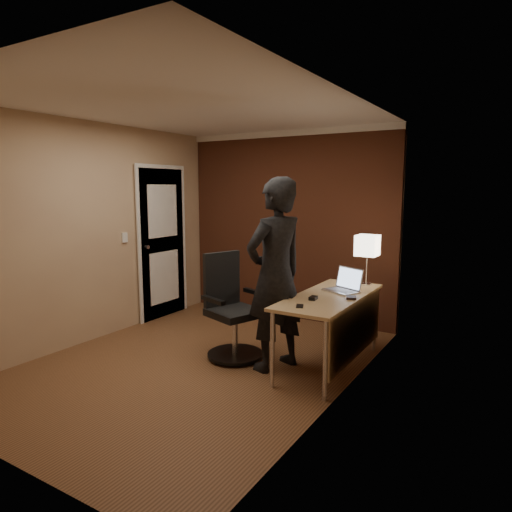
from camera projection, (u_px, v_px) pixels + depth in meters
name	position (u px, v px, depth m)	size (l,w,h in m)	color
room	(254.00, 218.00, 5.89)	(4.00, 4.00, 4.00)	brown
desk	(337.00, 309.00, 4.39)	(0.60, 1.50, 0.73)	tan
desk_lamp	(367.00, 246.00, 4.82)	(0.22, 0.22, 0.54)	silver
laptop	(345.00, 285.00, 4.58)	(0.41, 0.37, 0.23)	silver
mouse	(313.00, 298.00, 4.23)	(0.06, 0.10, 0.03)	black
phone	(300.00, 306.00, 3.99)	(0.06, 0.12, 0.01)	black
wallet	(351.00, 298.00, 4.27)	(0.09, 0.11, 0.02)	black
office_chair	(231.00, 313.00, 4.74)	(0.62, 0.67, 1.07)	black
person	(275.00, 275.00, 4.38)	(0.68, 0.45, 1.86)	black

